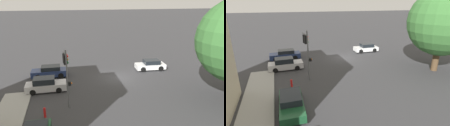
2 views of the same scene
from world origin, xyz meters
TOP-DOWN VIEW (x-y plane):
  - ground_plane at (0.00, 0.00)m, footprint 300.00×300.00m
  - street_tree at (-9.09, 8.78)m, footprint 7.92×7.92m
  - traffic_signal at (6.41, 6.00)m, footprint 0.71×1.91m
  - crossing_car_0 at (-5.15, -2.06)m, footprint 4.16×2.07m
  - crossing_car_1 at (8.42, -2.17)m, footprint 4.42×1.92m
  - crossing_car_2 at (8.67, 2.24)m, footprint 4.26×1.87m
  - parked_car_0 at (8.79, 11.71)m, footprint 2.03×4.63m
  - fire_hydrant at (8.43, 7.85)m, footprint 0.22×0.22m

SIDE VIEW (x-z plane):
  - ground_plane at x=0.00m, z-range 0.00..0.00m
  - fire_hydrant at x=8.43m, z-range 0.03..0.95m
  - parked_car_0 at x=8.79m, z-range -0.03..1.27m
  - crossing_car_0 at x=-5.15m, z-range -0.03..1.38m
  - crossing_car_1 at x=8.42m, z-range -0.03..1.42m
  - crossing_car_2 at x=8.67m, z-range -0.06..1.47m
  - traffic_signal at x=6.41m, z-range 1.03..6.51m
  - street_tree at x=-9.09m, z-range 1.01..10.98m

